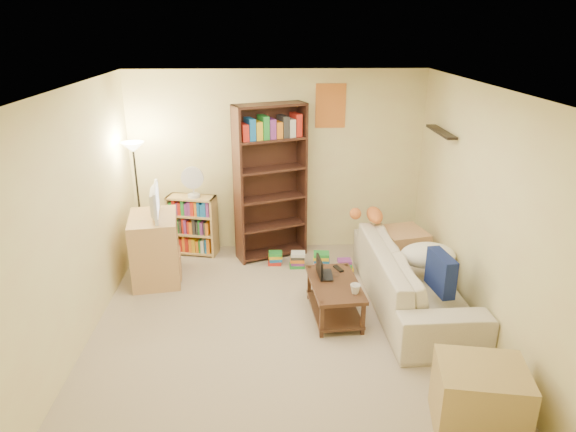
{
  "coord_description": "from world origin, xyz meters",
  "views": [
    {
      "loc": [
        -0.14,
        -4.62,
        3.04
      ],
      "look_at": [
        0.09,
        0.68,
        1.05
      ],
      "focal_mm": 32.0,
      "sensor_mm": 36.0,
      "label": 1
    }
  ],
  "objects": [
    {
      "name": "short_bookshelf",
      "position": [
        -1.18,
        2.04,
        0.42
      ],
      "size": [
        0.7,
        0.4,
        0.84
      ],
      "rotation": [
        0.0,
        0.0,
        -0.23
      ],
      "color": "tan",
      "rests_on": "ground"
    },
    {
      "name": "laptop",
      "position": [
        0.56,
        0.47,
        0.42
      ],
      "size": [
        0.29,
        0.2,
        0.02
      ],
      "primitive_type": "imported",
      "rotation": [
        0.0,
        0.0,
        1.55
      ],
      "color": "black",
      "rests_on": "coffee_table"
    },
    {
      "name": "book_stacks",
      "position": [
        0.58,
        1.42,
        0.11
      ],
      "size": [
        1.41,
        0.58,
        0.25
      ],
      "color": "red",
      "rests_on": "ground"
    },
    {
      "name": "coffee_table",
      "position": [
        0.58,
        0.31,
        0.26
      ],
      "size": [
        0.58,
        0.96,
        0.41
      ],
      "rotation": [
        0.0,
        0.0,
        0.08
      ],
      "color": "#49291C",
      "rests_on": "ground"
    },
    {
      "name": "desk_fan",
      "position": [
        -1.13,
        2.0,
        1.07
      ],
      "size": [
        0.3,
        0.17,
        0.43
      ],
      "color": "silver",
      "rests_on": "short_bookshelf"
    },
    {
      "name": "tall_bookshelf",
      "position": [
        -0.09,
        1.93,
        1.11
      ],
      "size": [
        0.99,
        0.64,
        2.1
      ],
      "rotation": [
        0.0,
        0.0,
        0.37
      ],
      "color": "#3C1F17",
      "rests_on": "ground"
    },
    {
      "name": "laptop_screen",
      "position": [
        0.42,
        0.45,
        0.53
      ],
      "size": [
        0.04,
        0.31,
        0.2
      ],
      "primitive_type": "cube",
      "rotation": [
        0.0,
        0.0,
        0.08
      ],
      "color": "white",
      "rests_on": "laptop"
    },
    {
      "name": "room",
      "position": [
        0.0,
        0.01,
        1.62
      ],
      "size": [
        4.5,
        4.54,
        2.52
      ],
      "color": "tan",
      "rests_on": "ground"
    },
    {
      "name": "end_cabinet",
      "position": [
        1.51,
        -1.42,
        0.28
      ],
      "size": [
        0.77,
        0.67,
        0.56
      ],
      "primitive_type": "cube",
      "rotation": [
        0.0,
        0.0,
        -0.18
      ],
      "color": "tan",
      "rests_on": "ground"
    },
    {
      "name": "navy_pillow",
      "position": [
        1.63,
        0.02,
        0.65
      ],
      "size": [
        0.19,
        0.46,
        0.4
      ],
      "primitive_type": "cube",
      "rotation": [
        0.0,
        0.0,
        1.7
      ],
      "color": "navy",
      "rests_on": "sofa"
    },
    {
      "name": "cream_blanket",
      "position": [
        1.67,
        0.58,
        0.59
      ],
      "size": [
        0.63,
        0.45,
        0.27
      ],
      "primitive_type": "ellipsoid",
      "color": "white",
      "rests_on": "sofa"
    },
    {
      "name": "tv_stand",
      "position": [
        -1.55,
        1.28,
        0.42
      ],
      "size": [
        0.68,
        0.87,
        0.84
      ],
      "primitive_type": "cube",
      "rotation": [
        0.0,
        0.0,
        0.16
      ],
      "color": "tan",
      "rests_on": "ground"
    },
    {
      "name": "television",
      "position": [
        -1.55,
        1.28,
        1.03
      ],
      "size": [
        0.69,
        0.29,
        0.38
      ],
      "primitive_type": "imported",
      "rotation": [
        0.0,
        0.0,
        1.73
      ],
      "color": "black",
      "rests_on": "tv_stand"
    },
    {
      "name": "sofa",
      "position": [
        1.5,
        0.52,
        0.34
      ],
      "size": [
        2.39,
        1.05,
        0.68
      ],
      "primitive_type": "imported",
      "rotation": [
        0.0,
        0.0,
        1.6
      ],
      "color": "beige",
      "rests_on": "ground"
    },
    {
      "name": "tv_remote",
      "position": [
        0.66,
        0.63,
        0.42
      ],
      "size": [
        0.11,
        0.17,
        0.02
      ],
      "primitive_type": "cube",
      "rotation": [
        0.0,
        0.0,
        0.38
      ],
      "color": "black",
      "rests_on": "coffee_table"
    },
    {
      "name": "floor_lamp",
      "position": [
        -1.8,
        1.71,
        1.33
      ],
      "size": [
        0.28,
        0.28,
        1.67
      ],
      "color": "black",
      "rests_on": "ground"
    },
    {
      "name": "side_table",
      "position": [
        1.57,
        1.3,
        0.3
      ],
      "size": [
        0.63,
        0.63,
        0.6
      ],
      "primitive_type": "cube",
      "rotation": [
        0.0,
        0.0,
        0.23
      ],
      "color": "tan",
      "rests_on": "ground"
    },
    {
      "name": "mug",
      "position": [
        0.76,
        0.07,
        0.46
      ],
      "size": [
        0.14,
        0.14,
        0.1
      ],
      "primitive_type": "imported",
      "rotation": [
        0.0,
        0.0,
        0.15
      ],
      "color": "silver",
      "rests_on": "coffee_table"
    },
    {
      "name": "tabby_cat",
      "position": [
        1.17,
        1.41,
        0.77
      ],
      "size": [
        0.54,
        0.2,
        0.19
      ],
      "color": "orange",
      "rests_on": "sofa"
    }
  ]
}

